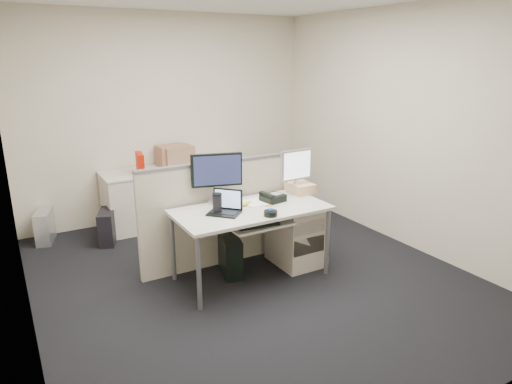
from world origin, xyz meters
TOP-DOWN VIEW (x-y plane):
  - floor at (0.00, 0.00)m, footprint 4.00×4.50m
  - wall_back at (0.00, 2.25)m, footprint 4.00×0.02m
  - wall_front at (0.00, -2.25)m, footprint 4.00×0.02m
  - wall_left at (-2.00, 0.00)m, footprint 0.02×4.50m
  - wall_right at (2.00, 0.00)m, footprint 0.02×4.50m
  - desk at (0.00, 0.00)m, footprint 1.50×0.75m
  - keyboard_tray at (0.00, -0.18)m, footprint 0.62×0.32m
  - drawer_pedestal at (0.55, 0.05)m, footprint 0.40×0.55m
  - cubicle_partition at (0.00, 0.45)m, footprint 2.00×0.06m
  - back_counter at (0.00, 1.93)m, footprint 2.00×0.60m
  - monitor_main at (-0.21, 0.32)m, footprint 0.54×0.32m
  - monitor_small at (0.65, 0.18)m, footprint 0.40×0.21m
  - laptop at (-0.30, -0.02)m, footprint 0.36×0.36m
  - trackball at (0.05, -0.28)m, footprint 0.15×0.15m
  - desk_phone at (0.30, 0.08)m, footprint 0.25×0.21m
  - paper_stack at (0.10, 0.12)m, footprint 0.20×0.26m
  - sticky_pad at (0.18, 0.00)m, footprint 0.08×0.08m
  - travel_mug at (-0.35, 0.02)m, footprint 0.10×0.10m
  - banana at (0.00, 0.10)m, footprint 0.17×0.09m
  - cellphone at (-0.15, 0.05)m, footprint 0.09×0.13m
  - manila_folders at (0.72, 0.20)m, footprint 0.24×0.30m
  - keyboard at (-0.05, -0.22)m, footprint 0.41×0.19m
  - pc_tower_desk at (-0.15, 0.17)m, footprint 0.28×0.46m
  - pc_tower_spare_dark at (-1.05, 1.63)m, footprint 0.31×0.45m
  - pc_tower_spare_silver at (-1.70, 2.03)m, footprint 0.27×0.44m
  - cardboard_box_left at (-0.05, 2.05)m, footprint 0.40×0.31m
  - cardboard_box_right at (0.00, 2.01)m, footprint 0.41×0.33m
  - red_binder at (-0.55, 1.83)m, footprint 0.11×0.31m

SIDE VIEW (x-z plane):
  - floor at x=0.00m, z-range -0.01..0.00m
  - pc_tower_spare_silver at x=-1.70m, z-range 0.00..0.38m
  - pc_tower_spare_dark at x=-1.05m, z-range 0.00..0.39m
  - pc_tower_desk at x=-0.15m, z-range 0.00..0.41m
  - drawer_pedestal at x=0.55m, z-range 0.00..0.65m
  - back_counter at x=0.00m, z-range 0.00..0.72m
  - cubicle_partition at x=0.00m, z-range 0.00..1.10m
  - keyboard_tray at x=0.00m, z-range 0.61..0.63m
  - keyboard at x=-0.05m, z-range 0.63..0.65m
  - desk at x=0.00m, z-range 0.30..1.03m
  - sticky_pad at x=0.18m, z-range 0.73..0.74m
  - paper_stack at x=0.10m, z-range 0.73..0.74m
  - cellphone at x=-0.15m, z-range 0.73..0.75m
  - banana at x=0.00m, z-range 0.73..0.77m
  - trackball at x=0.05m, z-range 0.73..0.78m
  - desk_phone at x=0.30m, z-range 0.73..0.80m
  - manila_folders at x=0.72m, z-range 0.73..0.84m
  - travel_mug at x=-0.35m, z-range 0.73..0.92m
  - laptop at x=-0.30m, z-range 0.73..0.95m
  - red_binder at x=-0.55m, z-range 0.72..1.00m
  - cardboard_box_right at x=0.00m, z-range 0.72..1.01m
  - cardboard_box_left at x=-0.05m, z-range 0.72..1.01m
  - monitor_small at x=0.65m, z-range 0.73..1.20m
  - monitor_main at x=-0.21m, z-range 0.73..1.24m
  - wall_back at x=0.00m, z-range 0.00..2.70m
  - wall_front at x=0.00m, z-range 0.00..2.70m
  - wall_left at x=-2.00m, z-range 0.00..2.70m
  - wall_right at x=2.00m, z-range 0.00..2.70m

